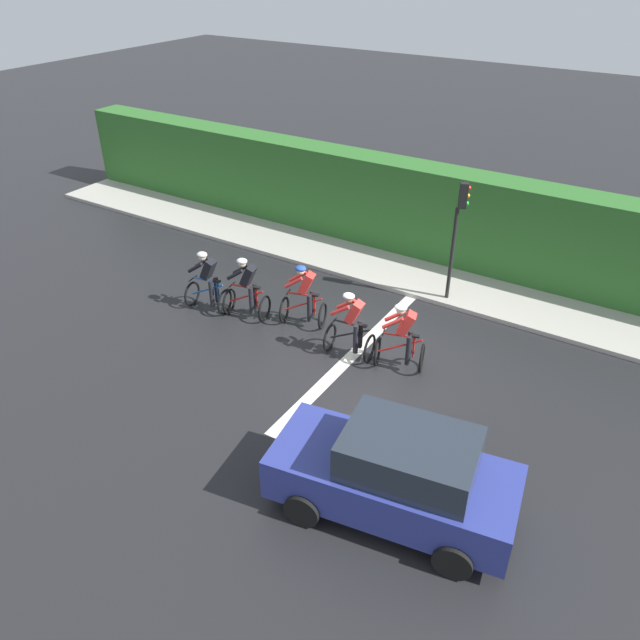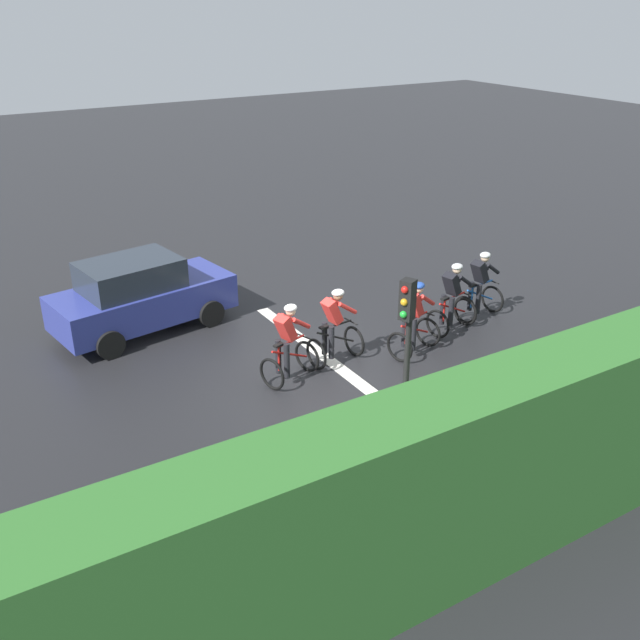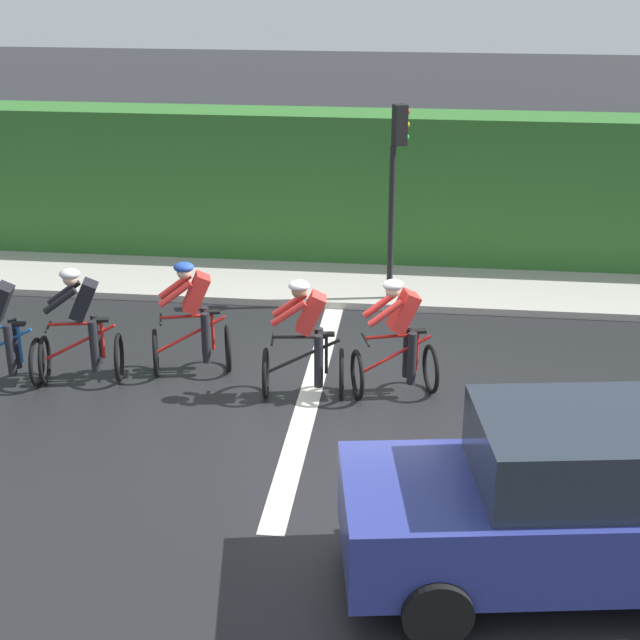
{
  "view_description": "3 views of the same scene",
  "coord_description": "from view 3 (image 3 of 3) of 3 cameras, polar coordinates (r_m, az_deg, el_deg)",
  "views": [
    {
      "loc": [
        -10.83,
        -5.29,
        8.51
      ],
      "look_at": [
        -0.24,
        1.36,
        0.73
      ],
      "focal_mm": 34.94,
      "sensor_mm": 36.0,
      "label": 1
    },
    {
      "loc": [
        11.09,
        -6.68,
        7.19
      ],
      "look_at": [
        -0.14,
        0.14,
        1.11
      ],
      "focal_mm": 39.73,
      "sensor_mm": 36.0,
      "label": 2
    },
    {
      "loc": [
        -11.95,
        -1.02,
        5.88
      ],
      "look_at": [
        0.47,
        0.42,
        0.84
      ],
      "focal_mm": 54.54,
      "sensor_mm": 36.0,
      "label": 3
    }
  ],
  "objects": [
    {
      "name": "hedge_wall",
      "position": [
        18.42,
        -3.03,
        7.85
      ],
      "size": [
        1.1,
        25.71,
        2.82
      ],
      "primitive_type": "cube",
      "color": "#2D6628",
      "rests_on": "ground"
    },
    {
      "name": "ground_plane",
      "position": [
        13.35,
        1.58,
        -4.2
      ],
      "size": [
        80.0,
        80.0,
        0.0
      ],
      "primitive_type": "plane",
      "color": "black"
    },
    {
      "name": "road_marking_stop_line",
      "position": [
        13.4,
        -0.5,
        -4.08
      ],
      "size": [
        7.0,
        0.3,
        0.01
      ],
      "primitive_type": "cube",
      "color": "silver",
      "rests_on": "ground"
    },
    {
      "name": "cyclist_second",
      "position": [
        13.72,
        -13.8,
        -0.47
      ],
      "size": [
        0.88,
        1.19,
        1.66
      ],
      "color": "black",
      "rests_on": "ground"
    },
    {
      "name": "stone_wall_low",
      "position": [
        18.47,
        -3.11,
        4.02
      ],
      "size": [
        0.44,
        25.71,
        0.42
      ],
      "primitive_type": "cube",
      "color": "gray",
      "rests_on": "ground"
    },
    {
      "name": "traffic_light_near_crossing",
      "position": [
        15.81,
        4.48,
        8.5
      ],
      "size": [
        0.27,
        0.3,
        3.34
      ],
      "color": "black",
      "rests_on": "ground"
    },
    {
      "name": "cyclist_fourth",
      "position": [
        12.89,
        -0.81,
        -1.29
      ],
      "size": [
        0.78,
        1.14,
        1.66
      ],
      "color": "black",
      "rests_on": "ground"
    },
    {
      "name": "cyclist_mid",
      "position": [
        13.7,
        -7.45,
        -0.03
      ],
      "size": [
        0.94,
        1.22,
        1.66
      ],
      "color": "black",
      "rests_on": "ground"
    },
    {
      "name": "car_navy",
      "position": [
        9.59,
        14.29,
        -10.31
      ],
      "size": [
        2.35,
        4.31,
        1.76
      ],
      "color": "navy",
      "rests_on": "ground"
    },
    {
      "name": "cyclist_trailing",
      "position": [
        12.97,
        4.61,
        -1.2
      ],
      "size": [
        0.96,
        1.23,
        1.66
      ],
      "color": "black",
      "rests_on": "ground"
    },
    {
      "name": "sidewalk_kerb",
      "position": [
        17.68,
        -3.59,
        2.67
      ],
      "size": [
        2.8,
        25.71,
        0.12
      ],
      "primitive_type": "cube",
      "color": "#ADA89E",
      "rests_on": "ground"
    }
  ]
}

